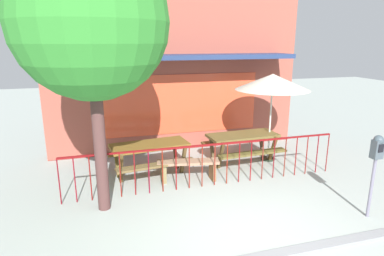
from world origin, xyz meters
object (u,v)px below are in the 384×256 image
(picnic_table_right, at_px, (243,140))
(patio_umbrella, at_px, (273,82))
(street_tree, at_px, (91,23))
(parking_meter_near, at_px, (377,155))
(patio_bench, at_px, (188,166))
(picnic_table_left, at_px, (150,150))

(picnic_table_right, relative_size, patio_umbrella, 0.81)
(picnic_table_right, xyz_separation_m, patio_umbrella, (0.77, 0.01, 1.47))
(street_tree, bearing_deg, parking_meter_near, -19.63)
(parking_meter_near, bearing_deg, patio_bench, 137.98)
(picnic_table_right, distance_m, patio_bench, 1.83)
(patio_umbrella, relative_size, patio_bench, 1.60)
(street_tree, bearing_deg, picnic_table_right, 23.25)
(patio_umbrella, distance_m, street_tree, 4.76)
(picnic_table_left, xyz_separation_m, parking_meter_near, (3.50, -3.03, 0.58))
(patio_umbrella, xyz_separation_m, parking_meter_near, (0.29, -3.17, -0.90))
(picnic_table_left, distance_m, patio_bench, 1.00)
(picnic_table_right, xyz_separation_m, patio_bench, (-1.66, -0.72, -0.26))
(patio_umbrella, height_order, parking_meter_near, patio_umbrella)
(patio_umbrella, bearing_deg, picnic_table_left, -177.35)
(patio_umbrella, bearing_deg, parking_meter_near, -84.81)
(picnic_table_left, height_order, street_tree, street_tree)
(picnic_table_right, relative_size, street_tree, 0.40)
(parking_meter_near, bearing_deg, picnic_table_right, 108.46)
(picnic_table_right, distance_m, street_tree, 4.76)
(picnic_table_left, xyz_separation_m, patio_bench, (0.78, -0.57, -0.26))
(picnic_table_left, xyz_separation_m, street_tree, (-1.11, -1.38, 2.78))
(patio_umbrella, bearing_deg, picnic_table_right, -179.55)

